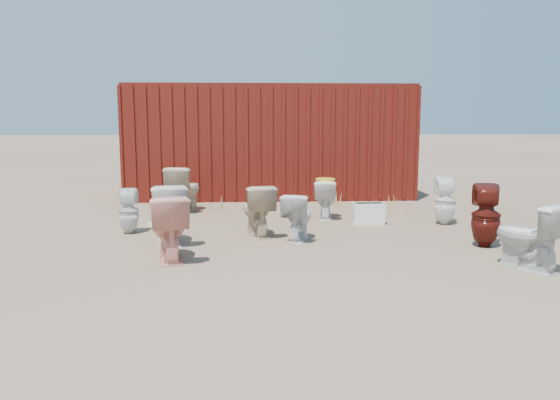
{
  "coord_description": "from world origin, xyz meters",
  "views": [
    {
      "loc": [
        -0.39,
        -7.06,
        1.7
      ],
      "look_at": [
        0.0,
        0.6,
        0.55
      ],
      "focal_mm": 35.0,
      "sensor_mm": 36.0,
      "label": 1
    }
  ],
  "objects_px": {
    "toilet_front_a": "(168,214)",
    "toilet_front_c": "(298,217)",
    "toilet_front_maroon": "(486,216)",
    "toilet_back_yellowlid": "(325,199)",
    "loose_tank": "(369,214)",
    "toilet_front_e": "(528,236)",
    "toilet_back_beige_right": "(185,189)",
    "toilet_back_e": "(445,201)",
    "toilet_back_beige_left": "(257,210)",
    "toilet_back_a": "(128,211)",
    "toilet_front_pink": "(169,227)",
    "shipping_container": "(270,141)"
  },
  "relations": [
    {
      "from": "toilet_front_maroon",
      "to": "toilet_back_yellowlid",
      "type": "relative_size",
      "value": 1.27
    },
    {
      "from": "toilet_front_c",
      "to": "loose_tank",
      "type": "relative_size",
      "value": 1.33
    },
    {
      "from": "toilet_back_beige_left",
      "to": "toilet_back_beige_right",
      "type": "xyz_separation_m",
      "value": [
        -1.31,
        2.19,
        0.04
      ]
    },
    {
      "from": "shipping_container",
      "to": "toilet_front_maroon",
      "type": "distance_m",
      "value": 5.99
    },
    {
      "from": "toilet_back_yellowlid",
      "to": "loose_tank",
      "type": "xyz_separation_m",
      "value": [
        0.63,
        -0.59,
        -0.15
      ]
    },
    {
      "from": "toilet_front_a",
      "to": "toilet_front_c",
      "type": "xyz_separation_m",
      "value": [
        1.78,
        0.14,
        -0.08
      ]
    },
    {
      "from": "shipping_container",
      "to": "toilet_back_yellowlid",
      "type": "relative_size",
      "value": 9.1
    },
    {
      "from": "toilet_front_c",
      "to": "toilet_back_yellowlid",
      "type": "bearing_deg",
      "value": -92.78
    },
    {
      "from": "loose_tank",
      "to": "toilet_front_e",
      "type": "bearing_deg",
      "value": -67.22
    },
    {
      "from": "shipping_container",
      "to": "loose_tank",
      "type": "distance_m",
      "value": 4.09
    },
    {
      "from": "toilet_front_e",
      "to": "toilet_back_beige_left",
      "type": "bearing_deg",
      "value": -63.38
    },
    {
      "from": "toilet_front_a",
      "to": "toilet_back_beige_right",
      "type": "xyz_separation_m",
      "value": [
        -0.1,
        2.63,
        0.0
      ]
    },
    {
      "from": "toilet_front_maroon",
      "to": "toilet_back_a",
      "type": "height_order",
      "value": "toilet_front_maroon"
    },
    {
      "from": "shipping_container",
      "to": "toilet_back_yellowlid",
      "type": "height_order",
      "value": "shipping_container"
    },
    {
      "from": "toilet_back_a",
      "to": "toilet_back_yellowlid",
      "type": "height_order",
      "value": "toilet_back_a"
    },
    {
      "from": "toilet_front_e",
      "to": "toilet_back_a",
      "type": "xyz_separation_m",
      "value": [
        -4.94,
        2.22,
        -0.05
      ]
    },
    {
      "from": "toilet_back_yellowlid",
      "to": "toilet_back_e",
      "type": "relative_size",
      "value": 0.86
    },
    {
      "from": "toilet_back_a",
      "to": "toilet_back_beige_right",
      "type": "distance_m",
      "value": 2.02
    },
    {
      "from": "loose_tank",
      "to": "toilet_front_maroon",
      "type": "bearing_deg",
      "value": -54.37
    },
    {
      "from": "toilet_front_maroon",
      "to": "toilet_back_a",
      "type": "xyz_separation_m",
      "value": [
        -4.94,
        1.11,
        -0.09
      ]
    },
    {
      "from": "toilet_front_a",
      "to": "toilet_front_pink",
      "type": "xyz_separation_m",
      "value": [
        0.14,
        -0.89,
        -0.01
      ]
    },
    {
      "from": "toilet_front_maroon",
      "to": "toilet_front_e",
      "type": "xyz_separation_m",
      "value": [
        0.01,
        -1.11,
        -0.03
      ]
    },
    {
      "from": "toilet_front_maroon",
      "to": "toilet_front_a",
      "type": "bearing_deg",
      "value": 12.32
    },
    {
      "from": "shipping_container",
      "to": "toilet_back_beige_left",
      "type": "bearing_deg",
      "value": -94.17
    },
    {
      "from": "toilet_front_pink",
      "to": "toilet_back_beige_left",
      "type": "bearing_deg",
      "value": -141.69
    },
    {
      "from": "toilet_back_a",
      "to": "toilet_front_c",
      "type": "bearing_deg",
      "value": 159.7
    },
    {
      "from": "toilet_back_beige_right",
      "to": "loose_tank",
      "type": "distance_m",
      "value": 3.44
    },
    {
      "from": "toilet_back_e",
      "to": "loose_tank",
      "type": "relative_size",
      "value": 1.53
    },
    {
      "from": "shipping_container",
      "to": "loose_tank",
      "type": "bearing_deg",
      "value": -67.99
    },
    {
      "from": "shipping_container",
      "to": "toilet_back_beige_left",
      "type": "xyz_separation_m",
      "value": [
        -0.32,
        -4.44,
        -0.82
      ]
    },
    {
      "from": "toilet_front_c",
      "to": "toilet_back_beige_left",
      "type": "height_order",
      "value": "toilet_back_beige_left"
    },
    {
      "from": "shipping_container",
      "to": "toilet_front_pink",
      "type": "bearing_deg",
      "value": -103.63
    },
    {
      "from": "toilet_front_e",
      "to": "toilet_back_beige_left",
      "type": "height_order",
      "value": "toilet_front_e"
    },
    {
      "from": "toilet_front_pink",
      "to": "loose_tank",
      "type": "bearing_deg",
      "value": -156.7
    },
    {
      "from": "loose_tank",
      "to": "toilet_back_a",
      "type": "bearing_deg",
      "value": -173.67
    },
    {
      "from": "shipping_container",
      "to": "toilet_front_a",
      "type": "bearing_deg",
      "value": -107.49
    },
    {
      "from": "toilet_front_c",
      "to": "toilet_front_pink",
      "type": "bearing_deg",
      "value": 49.3
    },
    {
      "from": "toilet_front_pink",
      "to": "toilet_back_yellowlid",
      "type": "xyz_separation_m",
      "value": [
        2.25,
        2.69,
        -0.08
      ]
    },
    {
      "from": "shipping_container",
      "to": "toilet_front_a",
      "type": "distance_m",
      "value": 5.18
    },
    {
      "from": "toilet_back_beige_left",
      "to": "toilet_back_yellowlid",
      "type": "relative_size",
      "value": 1.15
    },
    {
      "from": "toilet_back_beige_left",
      "to": "toilet_back_beige_right",
      "type": "distance_m",
      "value": 2.55
    },
    {
      "from": "toilet_front_a",
      "to": "toilet_front_e",
      "type": "relative_size",
      "value": 1.08
    },
    {
      "from": "toilet_front_c",
      "to": "toilet_back_beige_left",
      "type": "relative_size",
      "value": 0.88
    },
    {
      "from": "toilet_front_c",
      "to": "toilet_back_beige_right",
      "type": "bearing_deg",
      "value": -35.69
    },
    {
      "from": "toilet_front_e",
      "to": "toilet_front_c",
      "type": "bearing_deg",
      "value": -64.33
    },
    {
      "from": "toilet_front_e",
      "to": "toilet_back_beige_left",
      "type": "distance_m",
      "value": 3.61
    },
    {
      "from": "toilet_front_c",
      "to": "toilet_back_yellowlid",
      "type": "relative_size",
      "value": 1.01
    },
    {
      "from": "toilet_back_beige_right",
      "to": "toilet_front_maroon",
      "type": "bearing_deg",
      "value": 162.48
    },
    {
      "from": "toilet_front_maroon",
      "to": "toilet_back_yellowlid",
      "type": "xyz_separation_m",
      "value": [
        -1.85,
        2.21,
        -0.09
      ]
    },
    {
      "from": "toilet_front_maroon",
      "to": "toilet_back_beige_right",
      "type": "xyz_separation_m",
      "value": [
        -4.34,
        3.03,
        -0.0
      ]
    }
  ]
}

